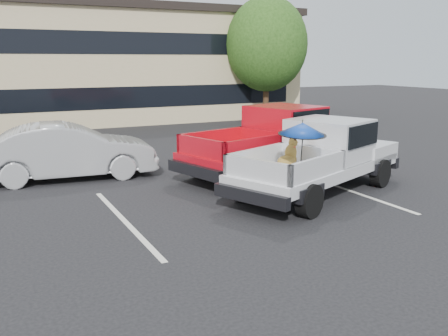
{
  "coord_description": "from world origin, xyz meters",
  "views": [
    {
      "loc": [
        -5.65,
        -8.04,
        3.37
      ],
      "look_at": [
        -1.38,
        0.49,
        1.3
      ],
      "focal_mm": 40.0,
      "sensor_mm": 36.0,
      "label": 1
    }
  ],
  "objects_px": {
    "silver_pickup": "(325,152)",
    "silver_sedan": "(69,151)",
    "tree_back": "(165,44)",
    "red_pickup": "(281,136)",
    "tree_right": "(267,44)"
  },
  "relations": [
    {
      "from": "tree_right",
      "to": "red_pickup",
      "type": "xyz_separation_m",
      "value": [
        -6.39,
        -11.39,
        -3.11
      ]
    },
    {
      "from": "silver_pickup",
      "to": "red_pickup",
      "type": "height_order",
      "value": "silver_pickup"
    },
    {
      "from": "tree_back",
      "to": "red_pickup",
      "type": "height_order",
      "value": "tree_back"
    },
    {
      "from": "silver_pickup",
      "to": "red_pickup",
      "type": "distance_m",
      "value": 2.51
    },
    {
      "from": "silver_pickup",
      "to": "silver_sedan",
      "type": "relative_size",
      "value": 1.23
    },
    {
      "from": "silver_sedan",
      "to": "silver_pickup",
      "type": "bearing_deg",
      "value": -122.71
    },
    {
      "from": "tree_right",
      "to": "tree_back",
      "type": "xyz_separation_m",
      "value": [
        -3.0,
        8.0,
        0.2
      ]
    },
    {
      "from": "tree_back",
      "to": "silver_pickup",
      "type": "distance_m",
      "value": 22.45
    },
    {
      "from": "tree_right",
      "to": "tree_back",
      "type": "bearing_deg",
      "value": 110.56
    },
    {
      "from": "tree_right",
      "to": "red_pickup",
      "type": "height_order",
      "value": "tree_right"
    },
    {
      "from": "silver_pickup",
      "to": "tree_right",
      "type": "bearing_deg",
      "value": 42.15
    },
    {
      "from": "tree_back",
      "to": "silver_pickup",
      "type": "xyz_separation_m",
      "value": [
        -3.67,
        -21.89,
        -3.36
      ]
    },
    {
      "from": "tree_right",
      "to": "silver_pickup",
      "type": "bearing_deg",
      "value": -115.64
    },
    {
      "from": "tree_back",
      "to": "silver_sedan",
      "type": "bearing_deg",
      "value": -118.16
    },
    {
      "from": "tree_back",
      "to": "silver_pickup",
      "type": "relative_size",
      "value": 1.18
    }
  ]
}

